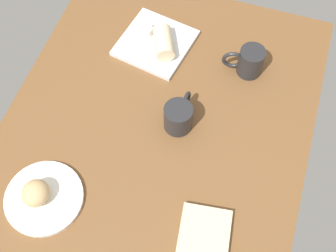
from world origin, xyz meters
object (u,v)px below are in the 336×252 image
at_px(round_plate, 44,198).
at_px(book_stack, 203,245).
at_px(scone_pastry, 36,193).
at_px(coffee_mug, 249,61).
at_px(square_plate, 155,43).
at_px(sauce_cup, 145,30).
at_px(second_mug, 179,116).
at_px(breakfast_wrap, 164,42).

relative_size(round_plate, book_stack, 0.99).
height_order(round_plate, scone_pastry, scone_pastry).
xyz_separation_m(round_plate, coffee_mug, (-0.59, 0.43, 0.04)).
bearing_deg(square_plate, round_plate, -11.12).
distance_m(square_plate, sauce_cup, 0.05).
relative_size(coffee_mug, second_mug, 0.97).
bearing_deg(scone_pastry, coffee_mug, 143.30).
distance_m(square_plate, book_stack, 0.68).
bearing_deg(second_mug, coffee_mug, 149.24).
bearing_deg(sauce_cup, round_plate, -6.80).
bearing_deg(round_plate, second_mug, 140.31).
relative_size(sauce_cup, second_mug, 0.38).
height_order(book_stack, coffee_mug, coffee_mug).
bearing_deg(book_stack, breakfast_wrap, -152.91).
xyz_separation_m(breakfast_wrap, coffee_mug, (-0.01, 0.28, 0.00)).
xyz_separation_m(book_stack, coffee_mug, (-0.58, -0.02, 0.04)).
bearing_deg(breakfast_wrap, coffee_mug, 156.81).
distance_m(round_plate, book_stack, 0.45).
relative_size(scone_pastry, second_mug, 0.58).
bearing_deg(second_mug, sauce_cup, -144.50).
bearing_deg(coffee_mug, sauce_cup, -95.40).
distance_m(scone_pastry, second_mug, 0.45).
relative_size(round_plate, coffee_mug, 1.67).
relative_size(round_plate, scone_pastry, 2.79).
distance_m(square_plate, second_mug, 0.31).
xyz_separation_m(round_plate, book_stack, (-0.01, 0.45, 0.00)).
relative_size(scone_pastry, breakfast_wrap, 0.69).
xyz_separation_m(round_plate, breakfast_wrap, (-0.58, 0.15, 0.04)).
bearing_deg(coffee_mug, square_plate, -91.89).
relative_size(round_plate, sauce_cup, 4.26).
distance_m(round_plate, scone_pastry, 0.04).
xyz_separation_m(round_plate, second_mug, (-0.34, 0.28, 0.04)).
xyz_separation_m(round_plate, square_plate, (-0.60, 0.12, 0.00)).
distance_m(book_stack, second_mug, 0.37).
distance_m(breakfast_wrap, book_stack, 0.65).
height_order(breakfast_wrap, second_mug, second_mug).
xyz_separation_m(coffee_mug, second_mug, (0.25, -0.15, -0.00)).
bearing_deg(coffee_mug, breakfast_wrap, -88.28).
relative_size(square_plate, breakfast_wrap, 1.95).
bearing_deg(book_stack, square_plate, -151.00).
relative_size(square_plate, book_stack, 1.01).
distance_m(coffee_mug, second_mug, 0.30).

